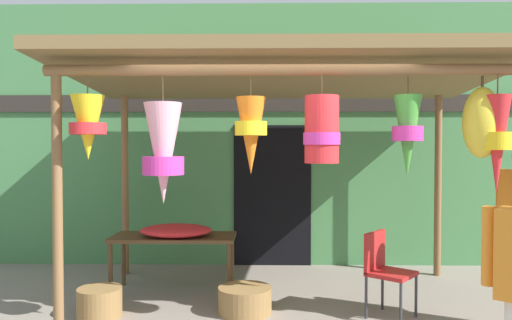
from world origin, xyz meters
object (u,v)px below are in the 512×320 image
(display_table, at_px, (174,241))
(wicker_basket_spare, at_px, (100,302))
(folding_chair, at_px, (384,266))
(wicker_basket_by_table, at_px, (245,300))
(flower_heap_on_table, at_px, (177,231))

(display_table, height_order, wicker_basket_spare, display_table)
(folding_chair, xyz_separation_m, wicker_basket_by_table, (-1.40, 0.06, -0.37))
(folding_chair, bearing_deg, flower_heap_on_table, 161.69)
(display_table, xyz_separation_m, wicker_basket_spare, (-0.58, -0.88, -0.45))
(wicker_basket_by_table, bearing_deg, wicker_basket_spare, -174.72)
(display_table, height_order, flower_heap_on_table, flower_heap_on_table)
(wicker_basket_spare, bearing_deg, wicker_basket_by_table, 5.28)
(display_table, xyz_separation_m, wicker_basket_by_table, (0.86, -0.74, -0.46))
(flower_heap_on_table, relative_size, folding_chair, 0.99)
(display_table, distance_m, wicker_basket_spare, 1.14)
(wicker_basket_by_table, relative_size, wicker_basket_spare, 1.24)
(display_table, bearing_deg, folding_chair, -19.62)
(wicker_basket_spare, bearing_deg, flower_heap_on_table, 51.29)
(flower_heap_on_table, bearing_deg, display_table, 126.53)
(folding_chair, relative_size, wicker_basket_spare, 1.91)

